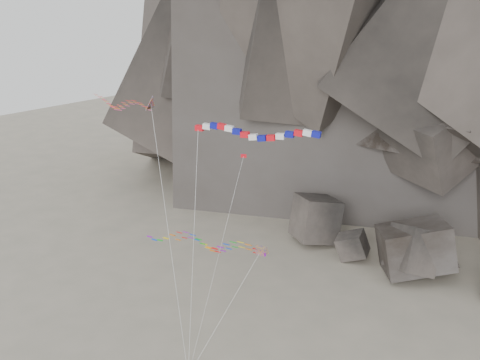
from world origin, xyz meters
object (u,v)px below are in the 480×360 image
Objects in this scene: delta_kite at (119,102)px; parafoil_kite at (198,241)px; pennant_kite at (231,207)px; banner_kite at (254,133)px.

parafoil_kite is (8.64, 1.92, -13.79)m from delta_kite.
delta_kite is at bearing 151.84° from pennant_kite.
delta_kite reaches higher than pennant_kite.
banner_kite is 1.16× the size of pennant_kite.
delta_kite is 16.38m from parafoil_kite.
parafoil_kite is 8.52m from pennant_kite.
banner_kite is 7.48m from pennant_kite.
parafoil_kite is at bearing 0.66° from delta_kite.
parafoil_kite is (-8.09, 1.56, -12.78)m from banner_kite.
parafoil_kite is at bearing 132.41° from pennant_kite.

